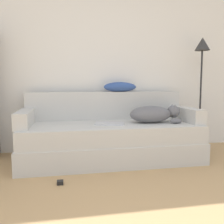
{
  "coord_description": "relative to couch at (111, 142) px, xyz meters",
  "views": [
    {
      "loc": [
        -0.47,
        -0.9,
        0.93
      ],
      "look_at": [
        0.1,
        2.0,
        0.61
      ],
      "focal_mm": 40.0,
      "sensor_mm": 36.0,
      "label": 1
    }
  ],
  "objects": [
    {
      "name": "wall_back",
      "position": [
        -0.1,
        0.59,
        1.12
      ],
      "size": [
        8.14,
        0.06,
        2.7
      ],
      "color": "white",
      "rests_on": "ground_plane"
    },
    {
      "name": "couch",
      "position": [
        0.0,
        0.0,
        0.0
      ],
      "size": [
        2.16,
        0.94,
        0.46
      ],
      "color": "silver",
      "rests_on": "ground_plane"
    },
    {
      "name": "couch_backrest",
      "position": [
        0.0,
        0.4,
        0.42
      ],
      "size": [
        2.12,
        0.15,
        0.38
      ],
      "color": "silver",
      "rests_on": "couch"
    },
    {
      "name": "couch_arm_left",
      "position": [
        -1.01,
        -0.01,
        0.32
      ],
      "size": [
        0.15,
        0.75,
        0.18
      ],
      "color": "silver",
      "rests_on": "couch"
    },
    {
      "name": "couch_arm_right",
      "position": [
        1.01,
        -0.01,
        0.32
      ],
      "size": [
        0.15,
        0.75,
        0.18
      ],
      "color": "silver",
      "rests_on": "couch"
    },
    {
      "name": "dog",
      "position": [
        0.54,
        -0.05,
        0.34
      ],
      "size": [
        0.65,
        0.31,
        0.23
      ],
      "color": "slate",
      "rests_on": "couch"
    },
    {
      "name": "laptop",
      "position": [
        -0.03,
        -0.08,
        0.24
      ],
      "size": [
        0.39,
        0.29,
        0.02
      ],
      "rotation": [
        0.0,
        0.0,
        -0.29
      ],
      "color": "silver",
      "rests_on": "couch"
    },
    {
      "name": "throw_pillow",
      "position": [
        0.21,
        0.39,
        0.68
      ],
      "size": [
        0.46,
        0.21,
        0.13
      ],
      "color": "#335199",
      "rests_on": "couch_backrest"
    },
    {
      "name": "floor_lamp",
      "position": [
        1.35,
        0.25,
        0.97
      ],
      "size": [
        0.26,
        0.26,
        1.59
      ],
      "color": "#232326",
      "rests_on": "ground_plane"
    },
    {
      "name": "power_adapter",
      "position": [
        -0.61,
        -0.69,
        -0.21
      ],
      "size": [
        0.06,
        0.06,
        0.04
      ],
      "color": "black",
      "rests_on": "ground_plane"
    }
  ]
}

